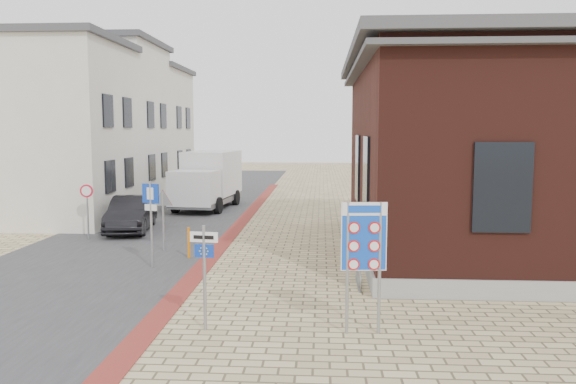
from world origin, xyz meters
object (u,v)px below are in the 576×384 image
(box_truck, at_px, (208,179))
(parking_sign, at_px, (151,209))
(sedan, at_px, (131,214))
(border_sign, at_px, (364,240))
(bollard, at_px, (189,243))
(essen_sign, at_px, (204,262))

(box_truck, bearing_deg, parking_sign, -79.60)
(sedan, relative_size, border_sign, 1.60)
(sedan, distance_m, border_sign, 14.42)
(sedan, height_order, box_truck, box_truck)
(border_sign, xyz_separation_m, parking_sign, (-6.00, 5.18, -0.14))
(bollard, bearing_deg, essen_sign, -73.72)
(essen_sign, relative_size, bollard, 2.15)
(parking_sign, bearing_deg, bollard, 78.18)
(box_truck, distance_m, bollard, 11.95)
(box_truck, relative_size, parking_sign, 2.27)
(essen_sign, bearing_deg, box_truck, 108.86)
(sedan, xyz_separation_m, border_sign, (8.77, -11.38, 1.24))
(box_truck, relative_size, border_sign, 2.20)
(box_truck, xyz_separation_m, border_sign, (6.94, -18.28, 0.40))
(essen_sign, relative_size, parking_sign, 0.84)
(box_truck, height_order, essen_sign, box_truck)
(sedan, height_order, bollard, sedan)
(box_truck, relative_size, bollard, 5.82)
(box_truck, bearing_deg, bollard, -75.24)
(box_truck, xyz_separation_m, bollard, (1.75, -11.78, -1.05))
(box_truck, height_order, border_sign, box_truck)
(border_sign, distance_m, bollard, 8.44)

